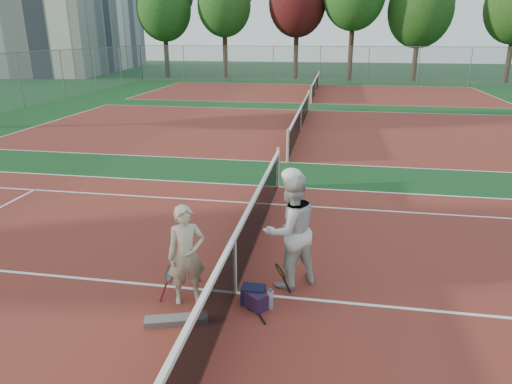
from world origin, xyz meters
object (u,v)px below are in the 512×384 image
at_px(net_main, 235,265).
at_px(player_b, 290,230).
at_px(apartment_block, 71,0).
at_px(sports_bag_purple, 256,301).
at_px(water_bottle, 270,300).
at_px(sports_bag_navy, 253,295).
at_px(racket_black_held, 280,280).
at_px(racket_red, 170,283).
at_px(player_a, 186,255).
at_px(racket_spare, 254,306).

distance_m(net_main, player_b, 1.04).
xyz_separation_m(apartment_block, player_b, (28.82, -43.55, -6.53)).
xyz_separation_m(apartment_block, sports_bag_purple, (28.41, -44.38, -7.37)).
xyz_separation_m(player_b, water_bottle, (-0.20, -0.79, -0.82)).
bearing_deg(apartment_block, water_bottle, -57.16).
bearing_deg(apartment_block, sports_bag_navy, -57.36).
height_order(net_main, player_b, player_b).
height_order(apartment_block, racket_black_held, apartment_block).
bearing_deg(sports_bag_navy, sports_bag_purple, -64.22).
height_order(player_b, sports_bag_purple, player_b).
height_order(racket_black_held, water_bottle, racket_black_held).
bearing_deg(water_bottle, racket_black_held, 76.07).
bearing_deg(net_main, water_bottle, -29.24).
bearing_deg(racket_red, player_a, -42.18).
relative_size(player_a, racket_spare, 2.63).
xyz_separation_m(apartment_block, player_a, (27.32, -44.33, -6.71)).
bearing_deg(player_b, sports_bag_purple, 24.98).
distance_m(racket_red, water_bottle, 1.59).
relative_size(player_a, racket_red, 2.80).
xyz_separation_m(racket_black_held, water_bottle, (-0.10, -0.39, -0.13)).
relative_size(player_b, water_bottle, 6.47).
bearing_deg(net_main, player_a, -153.92).
xyz_separation_m(racket_black_held, racket_spare, (-0.35, -0.40, -0.27)).
height_order(racket_black_held, racket_spare, racket_black_held).
bearing_deg(racket_spare, sports_bag_purple, -150.29).
bearing_deg(racket_spare, racket_red, 59.35).
bearing_deg(player_b, apartment_block, -94.81).
bearing_deg(racket_black_held, racket_spare, 15.75).
relative_size(racket_black_held, sports_bag_purple, 1.74).
distance_m(racket_red, sports_bag_purple, 1.38).
relative_size(player_b, sports_bag_navy, 5.35).
xyz_separation_m(net_main, player_b, (0.82, 0.45, 0.46)).
distance_m(player_b, water_bottle, 1.16).
height_order(player_a, sports_bag_navy, player_a).
height_order(player_b, racket_black_held, player_b).
relative_size(racket_red, racket_black_held, 1.00).
relative_size(player_b, racket_black_held, 3.46).
distance_m(player_b, sports_bag_purple, 1.25).
bearing_deg(racket_red, water_bottle, -41.87).
bearing_deg(apartment_block, net_main, -57.53).
relative_size(racket_black_held, racket_spare, 0.94).
bearing_deg(apartment_block, racket_red, -58.62).
height_order(sports_bag_navy, water_bottle, water_bottle).
distance_m(player_b, sports_bag_navy, 1.18).
bearing_deg(water_bottle, sports_bag_navy, 158.80).
distance_m(racket_red, sports_bag_navy, 1.31).
xyz_separation_m(sports_bag_navy, water_bottle, (0.28, -0.11, 0.01)).
bearing_deg(player_b, racket_red, -14.94).
height_order(player_a, water_bottle, player_a).
bearing_deg(sports_bag_navy, apartment_block, 122.64).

